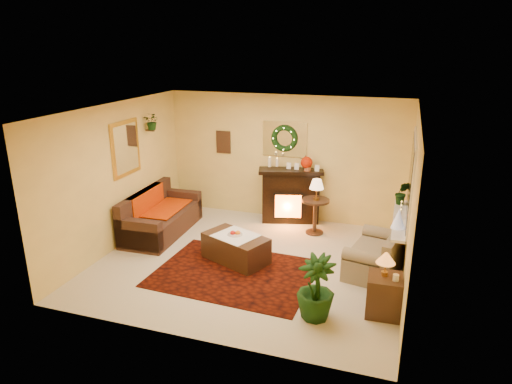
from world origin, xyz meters
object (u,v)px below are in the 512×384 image
(side_table_round, at_px, (315,218))
(end_table_square, at_px, (384,296))
(sofa, at_px, (162,212))
(fireplace, at_px, (291,196))
(coffee_table, at_px, (236,249))
(loveseat, at_px, (376,247))

(side_table_round, relative_size, end_table_square, 1.23)
(sofa, distance_m, fireplace, 2.63)
(sofa, relative_size, side_table_round, 2.79)
(end_table_square, height_order, coffee_table, end_table_square)
(fireplace, xyz_separation_m, coffee_table, (-0.44, -2.07, -0.34))
(sofa, relative_size, coffee_table, 1.78)
(end_table_square, relative_size, coffee_table, 0.52)
(sofa, height_order, loveseat, sofa)
(fireplace, bearing_deg, loveseat, -57.81)
(side_table_round, xyz_separation_m, end_table_square, (1.45, -2.48, -0.05))
(fireplace, relative_size, side_table_round, 1.65)
(sofa, distance_m, coffee_table, 1.94)
(sofa, height_order, side_table_round, sofa)
(sofa, height_order, fireplace, fireplace)
(sofa, xyz_separation_m, end_table_square, (4.30, -1.57, -0.16))
(sofa, relative_size, fireplace, 1.69)
(coffee_table, bearing_deg, loveseat, 32.58)
(fireplace, xyz_separation_m, side_table_round, (0.61, -0.47, -0.23))
(loveseat, height_order, coffee_table, loveseat)
(sofa, xyz_separation_m, fireplace, (2.24, 1.38, 0.12))
(loveseat, bearing_deg, sofa, -172.87)
(fireplace, bearing_deg, sofa, -163.88)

